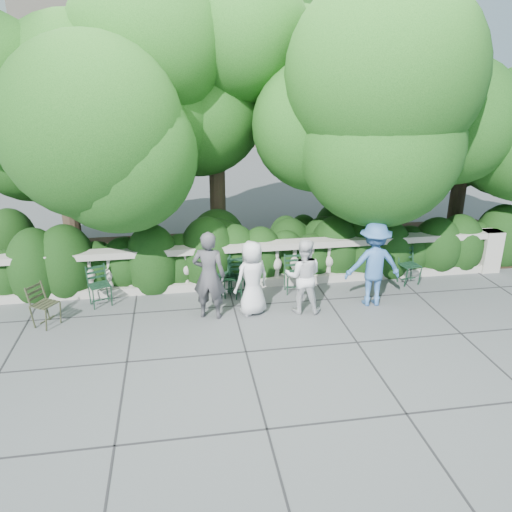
{
  "coord_description": "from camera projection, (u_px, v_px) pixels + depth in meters",
  "views": [
    {
      "loc": [
        -1.52,
        -8.39,
        4.53
      ],
      "look_at": [
        0.0,
        1.0,
        1.0
      ],
      "focal_mm": 35.0,
      "sensor_mm": 36.0,
      "label": 1
    }
  ],
  "objects": [
    {
      "name": "person_woman_grey",
      "position": [
        209.0,
        275.0,
        9.51
      ],
      "size": [
        0.73,
        0.59,
        1.75
      ],
      "primitive_type": "imported",
      "rotation": [
        0.0,
        0.0,
        2.84
      ],
      "color": "#424146",
      "rests_on": "ground"
    },
    {
      "name": "chair_e",
      "position": [
        295.0,
        295.0,
        10.77
      ],
      "size": [
        0.46,
        0.5,
        0.84
      ],
      "primitive_type": null,
      "rotation": [
        0.0,
        0.0,
        -0.04
      ],
      "color": "black",
      "rests_on": "ground"
    },
    {
      "name": "chair_weathered",
      "position": [
        54.0,
        327.0,
        9.42
      ],
      "size": [
        0.64,
        0.63,
        0.84
      ],
      "primitive_type": null,
      "rotation": [
        0.0,
        0.0,
        1.0
      ],
      "color": "black",
      "rests_on": "ground"
    },
    {
      "name": "shrub_hedge",
      "position": [
        243.0,
        266.0,
        12.35
      ],
      "size": [
        15.0,
        2.6,
        1.7
      ],
      "primitive_type": null,
      "color": "black",
      "rests_on": "ground"
    },
    {
      "name": "chair_c",
      "position": [
        229.0,
        297.0,
        10.66
      ],
      "size": [
        0.56,
        0.59,
        0.84
      ],
      "primitive_type": null,
      "rotation": [
        0.0,
        0.0,
        0.29
      ],
      "color": "black",
      "rests_on": "ground"
    },
    {
      "name": "person_older_blue",
      "position": [
        374.0,
        264.0,
        10.06
      ],
      "size": [
        1.18,
        0.73,
        1.75
      ],
      "primitive_type": "imported",
      "rotation": [
        0.0,
        0.0,
        3.07
      ],
      "color": "#3561A0",
      "rests_on": "ground"
    },
    {
      "name": "person_businessman",
      "position": [
        252.0,
        278.0,
        9.7
      ],
      "size": [
        0.87,
        0.74,
        1.5
      ],
      "primitive_type": "imported",
      "rotation": [
        0.0,
        0.0,
        3.57
      ],
      "color": "silver",
      "rests_on": "ground"
    },
    {
      "name": "ground",
      "position": [
        264.0,
        323.0,
        9.57
      ],
      "size": [
        90.0,
        90.0,
        0.0
      ],
      "primitive_type": "plane",
      "color": "#494C50",
      "rests_on": "ground"
    },
    {
      "name": "balustrade",
      "position": [
        250.0,
        265.0,
        11.07
      ],
      "size": [
        12.0,
        0.44,
        1.0
      ],
      "color": "#9E998E",
      "rests_on": "ground"
    },
    {
      "name": "chair_d",
      "position": [
        244.0,
        298.0,
        10.6
      ],
      "size": [
        0.58,
        0.6,
        0.84
      ],
      "primitive_type": null,
      "rotation": [
        0.0,
        0.0,
        0.35
      ],
      "color": "black",
      "rests_on": "ground"
    },
    {
      "name": "chair_a",
      "position": [
        103.0,
        308.0,
        10.18
      ],
      "size": [
        0.58,
        0.61,
        0.84
      ],
      "primitive_type": null,
      "rotation": [
        0.0,
        0.0,
        0.37
      ],
      "color": "black",
      "rests_on": "ground"
    },
    {
      "name": "chair_f",
      "position": [
        411.0,
        286.0,
        11.21
      ],
      "size": [
        0.51,
        0.54,
        0.84
      ],
      "primitive_type": null,
      "rotation": [
        0.0,
        0.0,
        0.15
      ],
      "color": "black",
      "rests_on": "ground"
    },
    {
      "name": "person_casual_man",
      "position": [
        303.0,
        276.0,
        9.78
      ],
      "size": [
        0.85,
        0.73,
        1.52
      ],
      "primitive_type": "imported",
      "rotation": [
        0.0,
        0.0,
        2.91
      ],
      "color": "silver",
      "rests_on": "ground"
    },
    {
      "name": "tree_canopy",
      "position": [
        270.0,
        98.0,
        11.25
      ],
      "size": [
        15.04,
        6.52,
        6.78
      ],
      "color": "#3F3023",
      "rests_on": "ground"
    },
    {
      "name": "chair_b",
      "position": [
        233.0,
        300.0,
        10.54
      ],
      "size": [
        0.58,
        0.61,
        0.84
      ],
      "primitive_type": null,
      "rotation": [
        0.0,
        0.0,
        -0.37
      ],
      "color": "black",
      "rests_on": "ground"
    }
  ]
}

